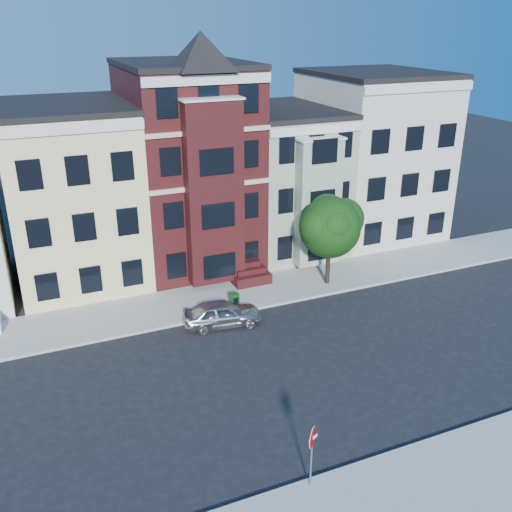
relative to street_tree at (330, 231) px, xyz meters
name	(u,v)px	position (x,y,z in m)	size (l,w,h in m)	color
ground	(289,373)	(-6.07, -7.24, -3.40)	(120.00, 120.00, 0.00)	black
far_sidewalk	(226,297)	(-6.07, 0.76, -3.32)	(60.00, 4.00, 0.15)	#9E9B93
near_sidewalk	(397,502)	(-6.07, -15.24, -3.32)	(60.00, 4.00, 0.15)	#9E9B93
house_yellow	(73,196)	(-13.07, 7.26, 1.60)	(7.00, 9.00, 10.00)	#F5E8A2
house_brown	(188,168)	(-6.07, 7.26, 2.60)	(7.00, 9.00, 12.00)	#371011
house_green	(282,180)	(0.43, 7.26, 1.10)	(6.00, 9.00, 9.00)	#97A98D
house_cream	(371,156)	(7.43, 7.26, 2.10)	(8.00, 9.00, 11.00)	silver
street_tree	(330,231)	(0.00, 0.00, 0.00)	(5.58, 5.58, 6.49)	#194811
parked_car	(222,314)	(-7.32, -2.04, -2.72)	(1.60, 3.98, 1.36)	#A2A4AB
newspaper_box	(234,301)	(-6.21, -0.94, -2.77)	(0.43, 0.38, 0.95)	#18521E
stop_sign	(311,454)	(-8.38, -13.54, -1.90)	(0.74, 0.10, 2.69)	#A00904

